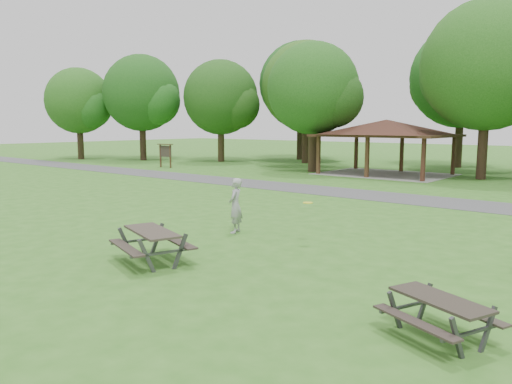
% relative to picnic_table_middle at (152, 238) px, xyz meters
% --- Properties ---
extents(ground, '(160.00, 160.00, 0.00)m').
position_rel_picnic_table_middle_xyz_m(ground, '(-1.31, 0.42, -0.63)').
color(ground, '#316B1E').
rests_on(ground, ground).
extents(asphalt_path, '(120.00, 3.20, 0.02)m').
position_rel_picnic_table_middle_xyz_m(asphalt_path, '(-1.31, 14.42, -0.62)').
color(asphalt_path, '#464649').
rests_on(asphalt_path, ground).
extents(pavilion, '(8.60, 7.01, 3.76)m').
position_rel_picnic_table_middle_xyz_m(pavilion, '(-5.31, 24.42, 2.43)').
color(pavilion, '#3E2816').
rests_on(pavilion, ground).
extents(notice_board, '(1.60, 0.30, 1.88)m').
position_rel_picnic_table_middle_xyz_m(notice_board, '(-21.31, 18.42, 0.68)').
color(notice_board, '#381E14').
rests_on(notice_board, ground).
extents(tree_row_a, '(7.56, 7.20, 9.97)m').
position_rel_picnic_table_middle_xyz_m(tree_row_a, '(-29.22, 22.44, 5.52)').
color(tree_row_a, black).
rests_on(tree_row_a, ground).
extents(tree_row_b, '(7.14, 6.80, 9.28)m').
position_rel_picnic_table_middle_xyz_m(tree_row_b, '(-22.22, 25.94, 5.03)').
color(tree_row_b, '#332316').
rests_on(tree_row_b, ground).
extents(tree_row_c, '(8.19, 7.80, 10.67)m').
position_rel_picnic_table_middle_xyz_m(tree_row_c, '(-15.21, 29.44, 5.90)').
color(tree_row_c, black).
rests_on(tree_row_c, ground).
extents(tree_row_d, '(6.93, 6.60, 9.27)m').
position_rel_picnic_table_middle_xyz_m(tree_row_d, '(-10.23, 22.94, 5.14)').
color(tree_row_d, '#2E2014').
rests_on(tree_row_d, ground).
extents(tree_row_e, '(8.40, 8.00, 11.02)m').
position_rel_picnic_table_middle_xyz_m(tree_row_e, '(0.79, 25.44, 6.15)').
color(tree_row_e, black).
rests_on(tree_row_e, ground).
extents(tree_deep_a, '(8.40, 8.00, 11.38)m').
position_rel_picnic_table_middle_xyz_m(tree_deep_a, '(-18.21, 32.94, 6.50)').
color(tree_deep_a, black).
rests_on(tree_deep_a, ground).
extents(tree_deep_b, '(8.40, 8.00, 11.13)m').
position_rel_picnic_table_middle_xyz_m(tree_deep_b, '(-3.21, 33.44, 6.25)').
color(tree_deep_b, black).
rests_on(tree_deep_b, ground).
extents(tree_flank_left, '(6.72, 6.40, 8.93)m').
position_rel_picnic_table_middle_xyz_m(tree_flank_left, '(-35.23, 19.44, 4.89)').
color(tree_flank_left, black).
rests_on(tree_flank_left, ground).
extents(picnic_table_middle, '(2.39, 2.14, 0.86)m').
position_rel_picnic_table_middle_xyz_m(picnic_table_middle, '(0.00, 0.00, 0.00)').
color(picnic_table_middle, '#312A23').
rests_on(picnic_table_middle, ground).
extents(picnic_table_far, '(2.01, 1.83, 0.71)m').
position_rel_picnic_table_middle_xyz_m(picnic_table_far, '(7.08, 0.09, -0.11)').
color(picnic_table_far, black).
rests_on(picnic_table_far, ground).
extents(frisbee_in_flight, '(0.37, 0.37, 0.02)m').
position_rel_picnic_table_middle_xyz_m(frisbee_in_flight, '(1.87, 4.12, 0.58)').
color(frisbee_in_flight, yellow).
rests_on(frisbee_in_flight, ground).
extents(frisbee_thrower, '(0.64, 0.75, 1.75)m').
position_rel_picnic_table_middle_xyz_m(frisbee_thrower, '(-0.76, 3.94, 0.24)').
color(frisbee_thrower, '#9B9B9E').
rests_on(frisbee_thrower, ground).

